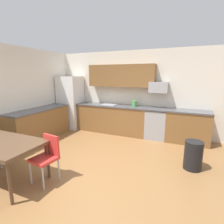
{
  "coord_description": "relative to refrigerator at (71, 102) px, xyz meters",
  "views": [
    {
      "loc": [
        1.7,
        -2.94,
        1.92
      ],
      "look_at": [
        0.0,
        1.0,
        1.0
      ],
      "focal_mm": 27.71,
      "sensor_mm": 36.0,
      "label": 1
    }
  ],
  "objects": [
    {
      "name": "sink_faucet",
      "position": [
        1.5,
        0.26,
        0.1
      ],
      "size": [
        0.02,
        0.02,
        0.24
      ],
      "primitive_type": "cylinder",
      "color": "#B2B5BA",
      "rests_on": "countertop_back"
    },
    {
      "name": "dining_table",
      "position": [
        0.96,
        -3.29,
        -0.25
      ],
      "size": [
        1.4,
        0.9,
        0.75
      ],
      "color": "brown",
      "rests_on": "ground"
    },
    {
      "name": "cabinet_run_back_right",
      "position": [
        3.99,
        0.08,
        -0.49
      ],
      "size": [
        1.18,
        0.6,
        0.9
      ],
      "primitive_type": "cube",
      "color": "brown",
      "rests_on": "ground"
    },
    {
      "name": "kettle",
      "position": [
        2.38,
        0.13,
        0.08
      ],
      "size": [
        0.14,
        0.14,
        0.2
      ],
      "primitive_type": "cylinder",
      "color": "#4CA54C",
      "rests_on": "countertop_back"
    },
    {
      "name": "oven_range",
      "position": [
        3.1,
        0.08,
        -0.48
      ],
      "size": [
        0.6,
        0.6,
        0.91
      ],
      "color": "#999BA0",
      "rests_on": "ground"
    },
    {
      "name": "cabinet_run_left",
      "position": [
        -0.12,
        -1.42,
        -0.49
      ],
      "size": [
        0.6,
        2.0,
        0.9
      ],
      "primitive_type": "cube",
      "color": "brown",
      "rests_on": "ground"
    },
    {
      "name": "trash_bin",
      "position": [
        4.12,
        -1.47,
        -0.64
      ],
      "size": [
        0.36,
        0.36,
        0.6
      ],
      "primitive_type": "cylinder",
      "color": "black",
      "rests_on": "ground"
    },
    {
      "name": "microwave",
      "position": [
        3.1,
        0.18,
        0.63
      ],
      "size": [
        0.54,
        0.36,
        0.32
      ],
      "primitive_type": "cube",
      "color": "#9EA0A5"
    },
    {
      "name": "chair_near_table",
      "position": [
        1.65,
        -2.97,
        -0.43
      ],
      "size": [
        0.45,
        0.45,
        0.85
      ],
      "color": "red",
      "rests_on": "ground"
    },
    {
      "name": "wall_back",
      "position": [
        2.18,
        0.43,
        0.41
      ],
      "size": [
        5.8,
        0.1,
        2.7
      ],
      "primitive_type": "cube",
      "color": "silver",
      "rests_on": "ground"
    },
    {
      "name": "wall_left",
      "position": [
        -0.47,
        -2.22,
        0.41
      ],
      "size": [
        0.1,
        5.8,
        2.7
      ],
      "primitive_type": "cube",
      "color": "silver",
      "rests_on": "ground"
    },
    {
      "name": "countertop_back",
      "position": [
        2.18,
        0.08,
        -0.02
      ],
      "size": [
        4.8,
        0.64,
        0.04
      ],
      "primitive_type": "cube",
      "color": "#4C4C51",
      "rests_on": "cabinet_run_back"
    },
    {
      "name": "cabinet_run_back",
      "position": [
        1.61,
        0.08,
        -0.49
      ],
      "size": [
        2.37,
        0.6,
        0.9
      ],
      "primitive_type": "cube",
      "color": "brown",
      "rests_on": "ground"
    },
    {
      "name": "sink_basin",
      "position": [
        1.5,
        0.08,
        -0.06
      ],
      "size": [
        0.48,
        0.4,
        0.14
      ],
      "primitive_type": "cube",
      "color": "#A5A8AD",
      "rests_on": "countertop_back"
    },
    {
      "name": "refrigerator",
      "position": [
        0.0,
        0.0,
        0.0
      ],
      "size": [
        0.76,
        0.7,
        1.87
      ],
      "primitive_type": "cube",
      "color": "white",
      "rests_on": "ground"
    },
    {
      "name": "ground_plane",
      "position": [
        2.18,
        -2.22,
        -0.94
      ],
      "size": [
        12.0,
        12.0,
        0.0
      ],
      "primitive_type": "plane",
      "color": "olive"
    },
    {
      "name": "countertop_left",
      "position": [
        -0.12,
        -1.42,
        -0.02
      ],
      "size": [
        0.64,
        2.0,
        0.04
      ],
      "primitive_type": "cube",
      "color": "#4C4C51",
      "rests_on": "cabinet_run_left"
    },
    {
      "name": "upper_cabinets_back",
      "position": [
        1.88,
        0.21,
        0.96
      ],
      "size": [
        2.2,
        0.34,
        0.7
      ],
      "primitive_type": "cube",
      "color": "brown"
    }
  ]
}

